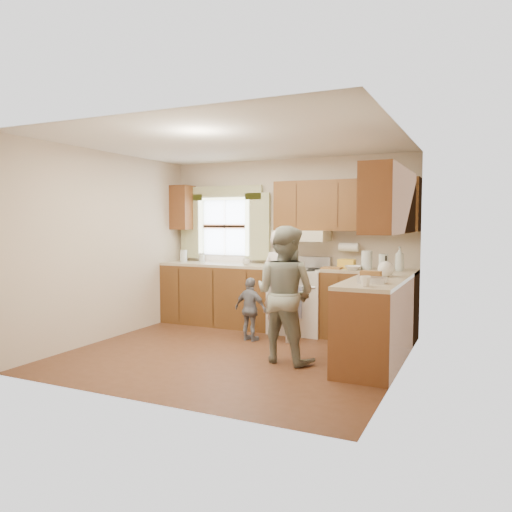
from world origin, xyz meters
The scene contains 6 objects.
room centered at (0.00, 0.00, 1.25)m, with size 3.80×3.80×3.80m.
kitchen_fixtures centered at (0.61, 1.08, 0.84)m, with size 3.80×2.25×2.15m.
stove centered at (0.30, 1.44, 0.47)m, with size 0.76×0.67×1.07m.
woman_left centered at (0.25, 0.85, 0.74)m, with size 0.54×0.35×1.48m, color beige.
woman_right centered at (0.66, -0.02, 0.77)m, with size 0.74×0.58×1.53m, color #20392E.
child centered at (-0.11, 0.68, 0.42)m, with size 0.49×0.21×0.84m, color slate.
Camera 1 is at (2.70, -5.20, 1.58)m, focal length 35.00 mm.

